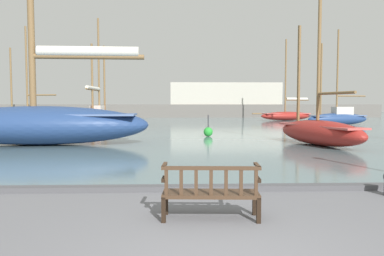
{
  "coord_description": "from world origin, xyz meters",
  "views": [
    {
      "loc": [
        -0.49,
        -4.31,
        1.91
      ],
      "look_at": [
        0.02,
        10.0,
        1.0
      ],
      "focal_mm": 35.0,
      "sensor_mm": 36.0,
      "label": 1
    }
  ],
  "objects_px": {
    "sailboat_far_starboard": "(39,119)",
    "channel_buoy": "(208,132)",
    "park_bench": "(211,191)",
    "sailboat_centre_channel": "(286,115)",
    "sailboat_mid_port": "(99,115)",
    "sailboat_nearest_starboard": "(319,130)",
    "sailboat_mid_starboard": "(29,113)",
    "sailboat_distant_harbor": "(338,117)"
  },
  "relations": [
    {
      "from": "park_bench",
      "to": "sailboat_mid_starboard",
      "type": "xyz_separation_m",
      "value": [
        -18.65,
        39.86,
        0.44
      ]
    },
    {
      "from": "park_bench",
      "to": "channel_buoy",
      "type": "bearing_deg",
      "value": 85.65
    },
    {
      "from": "sailboat_far_starboard",
      "to": "sailboat_centre_channel",
      "type": "height_order",
      "value": "sailboat_far_starboard"
    },
    {
      "from": "sailboat_mid_port",
      "to": "sailboat_nearest_starboard",
      "type": "height_order",
      "value": "sailboat_mid_port"
    },
    {
      "from": "sailboat_mid_port",
      "to": "sailboat_far_starboard",
      "type": "xyz_separation_m",
      "value": [
        1.16,
        -18.12,
        0.32
      ]
    },
    {
      "from": "sailboat_centre_channel",
      "to": "sailboat_mid_starboard",
      "type": "relative_size",
      "value": 0.82
    },
    {
      "from": "sailboat_mid_port",
      "to": "sailboat_mid_starboard",
      "type": "distance_m",
      "value": 15.13
    },
    {
      "from": "sailboat_centre_channel",
      "to": "park_bench",
      "type": "bearing_deg",
      "value": -108.03
    },
    {
      "from": "sailboat_mid_port",
      "to": "channel_buoy",
      "type": "height_order",
      "value": "sailboat_mid_port"
    },
    {
      "from": "sailboat_distant_harbor",
      "to": "sailboat_mid_starboard",
      "type": "height_order",
      "value": "sailboat_mid_starboard"
    },
    {
      "from": "park_bench",
      "to": "sailboat_far_starboard",
      "type": "xyz_separation_m",
      "value": [
        -6.84,
        10.99,
        0.79
      ]
    },
    {
      "from": "sailboat_distant_harbor",
      "to": "sailboat_centre_channel",
      "type": "relative_size",
      "value": 0.9
    },
    {
      "from": "sailboat_nearest_starboard",
      "to": "sailboat_centre_channel",
      "type": "xyz_separation_m",
      "value": [
        6.04,
        25.88,
        -0.02
      ]
    },
    {
      "from": "park_bench",
      "to": "sailboat_far_starboard",
      "type": "distance_m",
      "value": 12.97
    },
    {
      "from": "sailboat_nearest_starboard",
      "to": "channel_buoy",
      "type": "height_order",
      "value": "sailboat_nearest_starboard"
    },
    {
      "from": "sailboat_nearest_starboard",
      "to": "sailboat_far_starboard",
      "type": "height_order",
      "value": "sailboat_far_starboard"
    },
    {
      "from": "sailboat_nearest_starboard",
      "to": "sailboat_mid_starboard",
      "type": "relative_size",
      "value": 0.67
    },
    {
      "from": "sailboat_centre_channel",
      "to": "channel_buoy",
      "type": "xyz_separation_m",
      "value": [
        -10.66,
        -21.23,
        -0.37
      ]
    },
    {
      "from": "sailboat_mid_starboard",
      "to": "sailboat_far_starboard",
      "type": "bearing_deg",
      "value": -67.75
    },
    {
      "from": "sailboat_mid_port",
      "to": "sailboat_centre_channel",
      "type": "height_order",
      "value": "sailboat_mid_port"
    },
    {
      "from": "sailboat_centre_channel",
      "to": "sailboat_mid_starboard",
      "type": "height_order",
      "value": "sailboat_mid_starboard"
    },
    {
      "from": "sailboat_far_starboard",
      "to": "channel_buoy",
      "type": "bearing_deg",
      "value": 26.85
    },
    {
      "from": "sailboat_centre_channel",
      "to": "sailboat_distant_harbor",
      "type": "bearing_deg",
      "value": -81.09
    },
    {
      "from": "channel_buoy",
      "to": "sailboat_far_starboard",
      "type": "bearing_deg",
      "value": -153.15
    },
    {
      "from": "sailboat_mid_starboard",
      "to": "channel_buoy",
      "type": "height_order",
      "value": "sailboat_mid_starboard"
    },
    {
      "from": "sailboat_far_starboard",
      "to": "channel_buoy",
      "type": "xyz_separation_m",
      "value": [
        7.98,
        4.04,
        -0.91
      ]
    },
    {
      "from": "sailboat_mid_starboard",
      "to": "channel_buoy",
      "type": "relative_size",
      "value": 9.09
    },
    {
      "from": "sailboat_distant_harbor",
      "to": "park_bench",
      "type": "bearing_deg",
      "value": -117.2
    },
    {
      "from": "park_bench",
      "to": "channel_buoy",
      "type": "height_order",
      "value": "channel_buoy"
    },
    {
      "from": "park_bench",
      "to": "sailboat_distant_harbor",
      "type": "distance_m",
      "value": 29.31
    },
    {
      "from": "sailboat_distant_harbor",
      "to": "channel_buoy",
      "type": "height_order",
      "value": "sailboat_distant_harbor"
    },
    {
      "from": "sailboat_centre_channel",
      "to": "sailboat_mid_starboard",
      "type": "distance_m",
      "value": 30.66
    },
    {
      "from": "park_bench",
      "to": "sailboat_centre_channel",
      "type": "height_order",
      "value": "sailboat_centre_channel"
    },
    {
      "from": "sailboat_nearest_starboard",
      "to": "sailboat_centre_channel",
      "type": "distance_m",
      "value": 26.57
    },
    {
      "from": "sailboat_nearest_starboard",
      "to": "sailboat_centre_channel",
      "type": "height_order",
      "value": "sailboat_centre_channel"
    },
    {
      "from": "sailboat_nearest_starboard",
      "to": "sailboat_distant_harbor",
      "type": "bearing_deg",
      "value": 64.04
    },
    {
      "from": "sailboat_far_starboard",
      "to": "sailboat_nearest_starboard",
      "type": "bearing_deg",
      "value": -2.77
    },
    {
      "from": "park_bench",
      "to": "sailboat_nearest_starboard",
      "type": "distance_m",
      "value": 11.88
    },
    {
      "from": "sailboat_nearest_starboard",
      "to": "sailboat_centre_channel",
      "type": "relative_size",
      "value": 0.82
    },
    {
      "from": "sailboat_mid_starboard",
      "to": "channel_buoy",
      "type": "bearing_deg",
      "value": -51.43
    },
    {
      "from": "sailboat_distant_harbor",
      "to": "sailboat_far_starboard",
      "type": "relative_size",
      "value": 0.6
    },
    {
      "from": "sailboat_far_starboard",
      "to": "channel_buoy",
      "type": "relative_size",
      "value": 11.29
    }
  ]
}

